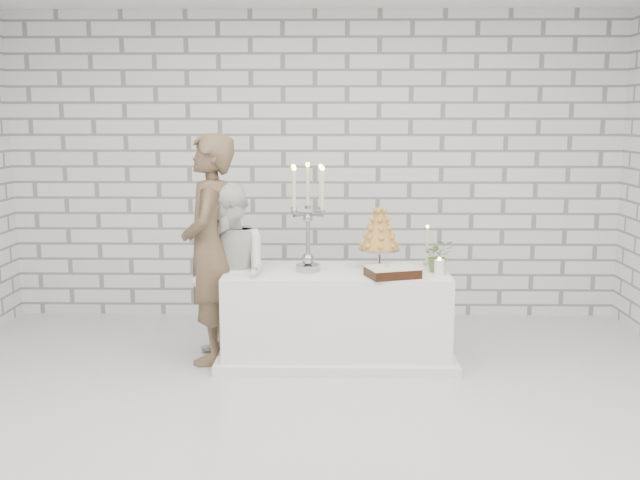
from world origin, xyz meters
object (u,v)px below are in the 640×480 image
at_px(cake_table, 336,315).
at_px(bride, 230,273).
at_px(candelabra, 308,217).
at_px(croquembouche, 380,236).
at_px(groom, 210,249).

distance_m(cake_table, bride, 0.93).
xyz_separation_m(bride, candelabra, (0.63, 0.02, 0.46)).
relative_size(bride, croquembouche, 2.75).
height_order(cake_table, candelabra, candelabra).
distance_m(groom, croquembouche, 1.39).
relative_size(cake_table, bride, 1.23).
height_order(bride, croquembouche, bride).
xyz_separation_m(cake_table, groom, (-1.03, -0.03, 0.55)).
height_order(candelabra, croquembouche, candelabra).
bearing_deg(candelabra, cake_table, 10.43).
bearing_deg(croquembouche, cake_table, -165.72).
xyz_separation_m(groom, croquembouche, (1.38, 0.12, 0.09)).
relative_size(candelabra, croquembouche, 1.65).
bearing_deg(bride, croquembouche, 53.80).
relative_size(groom, candelabra, 2.11).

